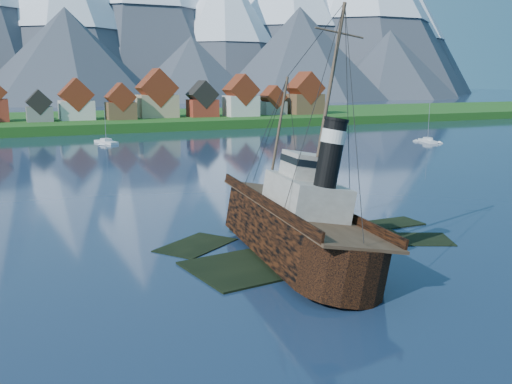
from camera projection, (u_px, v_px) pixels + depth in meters
name	position (u px, v px, depth m)	size (l,w,h in m)	color
ground	(302.00, 251.00, 56.10)	(1400.00, 1400.00, 0.00)	#182944
shoal	(307.00, 246.00, 58.81)	(31.71, 21.24, 1.14)	black
shore_bank	(78.00, 125.00, 208.13)	(600.00, 80.00, 3.20)	#1F4D16
seawall	(94.00, 134.00, 174.15)	(600.00, 2.50, 2.00)	#3F3D38
tugboat_wreck	(282.00, 221.00, 55.21)	(7.22, 31.13, 24.67)	black
sailboat_d	(428.00, 141.00, 151.51)	(4.24, 8.23, 10.91)	silver
sailboat_e	(106.00, 142.00, 149.11)	(5.05, 9.38, 10.58)	silver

